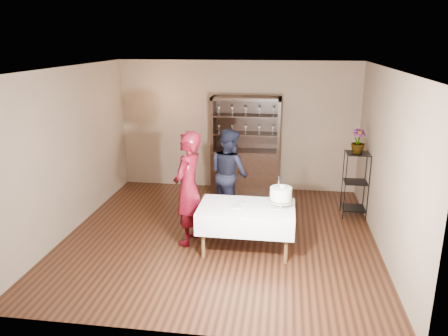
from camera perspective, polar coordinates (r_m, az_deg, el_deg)
The scene contains 14 objects.
floor at distance 7.27m, azimuth -0.51°, elevation -8.87°, with size 5.00×5.00×0.00m, color black.
ceiling at distance 6.57m, azimuth -0.57°, elevation 12.88°, with size 5.00×5.00×0.00m, color silver.
back_wall at distance 9.21m, azimuth 1.78°, elevation 5.49°, with size 5.00×0.02×2.70m, color brown.
wall_left at distance 7.57m, azimuth -19.61°, elevation 2.06°, with size 0.02×5.00×2.70m, color brown.
wall_right at distance 6.90m, azimuth 20.47°, elevation 0.60°, with size 0.02×5.00×2.70m, color brown.
china_hutch at distance 9.11m, azimuth 2.82°, elevation 0.92°, with size 1.40×0.48×2.00m.
plant_etagere at distance 8.18m, azimuth 16.78°, elevation -1.74°, with size 0.42×0.42×1.20m.
cake_table at distance 6.62m, azimuth 2.95°, elevation -6.39°, with size 1.43×0.89×0.71m.
woman at distance 6.77m, azimuth -4.71°, elevation -2.65°, with size 0.66×0.43×1.80m, color #3C050F.
man at distance 7.77m, azimuth 0.69°, elevation -0.71°, with size 0.79×0.62×1.62m, color black.
cake at distance 6.48m, azimuth 7.44°, elevation -3.53°, with size 0.37×0.37×0.50m.
plate_near at distance 6.54m, azimuth 1.65°, elevation -5.01°, with size 0.20×0.20×0.01m, color silver.
plate_far at distance 6.70m, azimuth 2.21°, elevation -4.47°, with size 0.16×0.16×0.01m, color silver.
potted_plant at distance 7.95m, azimuth 17.11°, elevation 3.35°, with size 0.24×0.24×0.43m, color #466530.
Camera 1 is at (0.98, -6.49, 3.13)m, focal length 35.00 mm.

